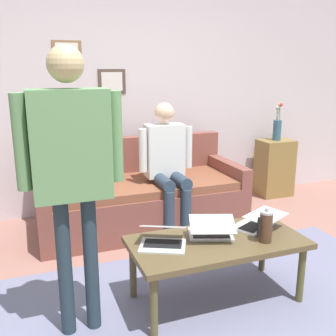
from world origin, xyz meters
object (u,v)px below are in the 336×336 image
(coffee_table, at_px, (217,246))
(side_shelf, at_px, (274,168))
(person_standing, at_px, (71,159))
(french_press, at_px, (266,226))
(flower_vase, at_px, (277,127))
(laptop_left, at_px, (163,239))
(person_seated, at_px, (167,160))
(laptop_center, at_px, (257,222))
(laptop_right, at_px, (211,231))
(couch, at_px, (140,197))

(coffee_table, height_order, side_shelf, side_shelf)
(person_standing, bearing_deg, french_press, 173.58)
(flower_vase, bearing_deg, laptop_left, 39.82)
(coffee_table, distance_m, person_seated, 1.33)
(laptop_center, distance_m, side_shelf, 2.28)
(laptop_center, bearing_deg, person_standing, 3.54)
(french_press, relative_size, person_seated, 0.19)
(person_standing, bearing_deg, side_shelf, -145.76)
(french_press, bearing_deg, coffee_table, -25.37)
(coffee_table, bearing_deg, laptop_left, -8.23)
(laptop_left, distance_m, laptop_right, 0.36)
(coffee_table, bearing_deg, flower_vase, -133.90)
(couch, height_order, laptop_left, couch)
(couch, xyz_separation_m, laptop_right, (-0.09, 1.45, 0.20))
(laptop_center, bearing_deg, french_press, 69.74)
(side_shelf, height_order, person_seated, person_seated)
(coffee_table, xyz_separation_m, side_shelf, (-1.79, -1.87, -0.05))
(person_seated, bearing_deg, french_press, 97.25)
(couch, relative_size, laptop_right, 5.28)
(laptop_right, xyz_separation_m, flower_vase, (-1.81, -1.80, 0.38))
(laptop_center, xyz_separation_m, french_press, (0.08, 0.22, 0.07))
(french_press, xyz_separation_m, flower_vase, (-1.50, -2.00, 0.31))
(french_press, height_order, person_standing, person_standing)
(coffee_table, height_order, person_seated, person_seated)
(coffee_table, xyz_separation_m, french_press, (-0.29, 0.14, 0.16))
(flower_vase, bearing_deg, couch, 10.62)
(person_standing, bearing_deg, laptop_left, -174.65)
(laptop_left, bearing_deg, side_shelf, -140.16)
(laptop_center, relative_size, side_shelf, 0.59)
(laptop_center, height_order, laptop_right, laptop_right)
(couch, relative_size, person_standing, 1.20)
(laptop_left, distance_m, side_shelf, 2.83)
(laptop_left, bearing_deg, person_seated, -111.64)
(laptop_left, bearing_deg, couch, -100.43)
(laptop_right, height_order, french_press, french_press)
(coffee_table, relative_size, laptop_left, 3.06)
(coffee_table, xyz_separation_m, laptop_right, (0.02, -0.06, 0.09))
(french_press, distance_m, person_standing, 1.35)
(couch, bearing_deg, person_seated, 134.03)
(french_press, bearing_deg, laptop_left, -16.07)
(french_press, bearing_deg, laptop_center, -110.26)
(couch, relative_size, side_shelf, 2.87)
(couch, bearing_deg, flower_vase, -169.38)
(side_shelf, distance_m, person_seated, 1.82)
(side_shelf, bearing_deg, person_standing, 34.24)
(laptop_right, bearing_deg, couch, -86.36)
(laptop_center, distance_m, flower_vase, 2.31)
(laptop_center, height_order, person_seated, person_seated)
(laptop_right, distance_m, person_standing, 1.11)
(couch, xyz_separation_m, person_standing, (0.84, 1.51, 0.80))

